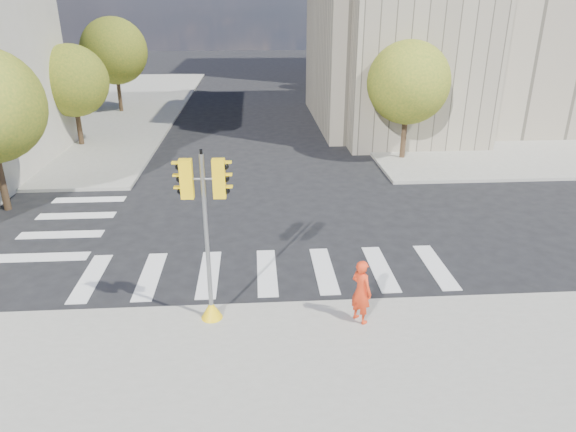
# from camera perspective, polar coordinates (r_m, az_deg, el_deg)

# --- Properties ---
(ground) EXTENTS (160.00, 160.00, 0.00)m
(ground) POSITION_cam_1_polar(r_m,az_deg,el_deg) (17.94, -2.23, -3.17)
(ground) COLOR black
(ground) RESTS_ON ground
(sidewalk_far_right) EXTENTS (28.00, 40.00, 0.15)m
(sidewalk_far_right) POSITION_cam_1_polar(r_m,az_deg,el_deg) (47.46, 22.14, 11.61)
(sidewalk_far_right) COLOR gray
(sidewalk_far_right) RESTS_ON ground
(sidewalk_far_left) EXTENTS (28.00, 40.00, 0.15)m
(sidewalk_far_left) POSITION_cam_1_polar(r_m,az_deg,el_deg) (47.13, -28.88, 10.42)
(sidewalk_far_left) COLOR gray
(sidewalk_far_left) RESTS_ON ground
(civic_building) EXTENTS (26.00, 16.00, 19.39)m
(civic_building) POSITION_cam_1_polar(r_m,az_deg,el_deg) (38.73, 21.96, 20.30)
(civic_building) COLOR gray
(civic_building) RESTS_ON ground
(tree_lw_mid) EXTENTS (4.00, 4.00, 5.77)m
(tree_lw_mid) POSITION_cam_1_polar(r_m,az_deg,el_deg) (32.06, -22.87, 13.67)
(tree_lw_mid) COLOR #382616
(tree_lw_mid) RESTS_ON ground
(tree_lw_far) EXTENTS (4.80, 4.80, 6.95)m
(tree_lw_far) POSITION_cam_1_polar(r_m,az_deg,el_deg) (41.54, -18.76, 16.97)
(tree_lw_far) COLOR #382616
(tree_lw_far) RESTS_ON ground
(tree_re_near) EXTENTS (4.20, 4.20, 6.16)m
(tree_re_near) POSITION_cam_1_polar(r_m,az_deg,el_deg) (27.58, 13.23, 14.22)
(tree_re_near) COLOR #382616
(tree_re_near) RESTS_ON ground
(tree_re_mid) EXTENTS (4.60, 4.60, 6.66)m
(tree_re_mid) POSITION_cam_1_polar(r_m,az_deg,el_deg) (39.12, 8.18, 17.32)
(tree_re_mid) COLOR #382616
(tree_re_mid) RESTS_ON ground
(tree_re_far) EXTENTS (4.00, 4.00, 5.88)m
(tree_re_far) POSITION_cam_1_polar(r_m,az_deg,el_deg) (50.93, 5.35, 18.07)
(tree_re_far) COLOR #382616
(tree_re_far) RESTS_ON ground
(lamp_near) EXTENTS (0.35, 0.18, 8.11)m
(lamp_near) POSITION_cam_1_polar(r_m,az_deg,el_deg) (31.47, 12.13, 16.25)
(lamp_near) COLOR black
(lamp_near) RESTS_ON sidewalk_far_right
(lamp_far) EXTENTS (0.35, 0.18, 8.11)m
(lamp_far) POSITION_cam_1_polar(r_m,az_deg,el_deg) (45.06, 7.27, 18.32)
(lamp_far) COLOR black
(lamp_far) RESTS_ON sidewalk_far_right
(traffic_signal) EXTENTS (1.07, 0.56, 4.54)m
(traffic_signal) POSITION_cam_1_polar(r_m,az_deg,el_deg) (12.92, -8.92, -3.95)
(traffic_signal) COLOR yellow
(traffic_signal) RESTS_ON sidewalk_near
(photographer) EXTENTS (0.70, 0.76, 1.74)m
(photographer) POSITION_cam_1_polar(r_m,az_deg,el_deg) (13.30, 8.14, -8.28)
(photographer) COLOR red
(photographer) RESTS_ON sidewalk_near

